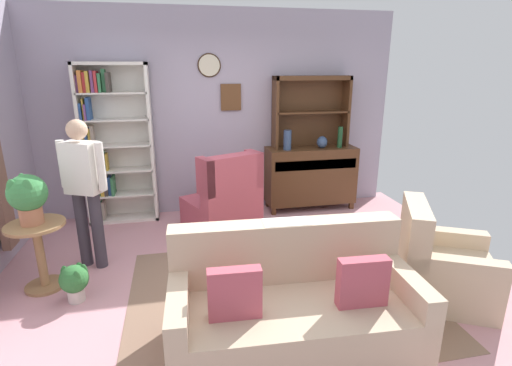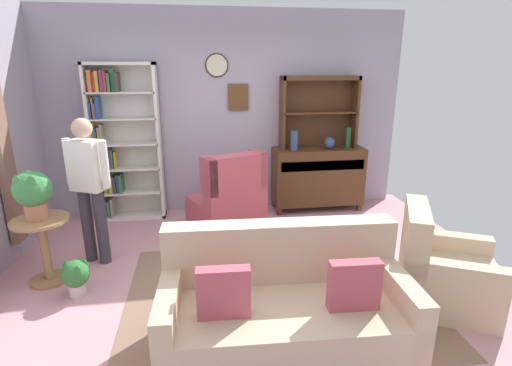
% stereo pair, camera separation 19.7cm
% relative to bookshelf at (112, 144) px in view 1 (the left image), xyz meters
% --- Properties ---
extents(ground_plane, '(5.40, 4.60, 0.02)m').
position_rel_bookshelf_xyz_m(ground_plane, '(1.48, -1.94, -1.07)').
color(ground_plane, '#C68C93').
extents(wall_back, '(5.00, 0.09, 2.80)m').
position_rel_bookshelf_xyz_m(wall_back, '(1.48, 0.19, 0.34)').
color(wall_back, '#A399AD').
rests_on(wall_back, ground_plane).
extents(area_rug, '(2.71, 2.15, 0.01)m').
position_rel_bookshelf_xyz_m(area_rug, '(1.68, -2.24, -1.06)').
color(area_rug, '#846651').
rests_on(area_rug, ground_plane).
extents(bookshelf, '(0.90, 0.30, 2.10)m').
position_rel_bookshelf_xyz_m(bookshelf, '(0.00, 0.00, 0.00)').
color(bookshelf, silver).
rests_on(bookshelf, ground_plane).
extents(sideboard, '(1.30, 0.45, 0.92)m').
position_rel_bookshelf_xyz_m(sideboard, '(2.75, -0.08, -0.55)').
color(sideboard, '#4C2D19').
rests_on(sideboard, ground_plane).
extents(sideboard_hutch, '(1.10, 0.26, 1.00)m').
position_rel_bookshelf_xyz_m(sideboard_hutch, '(2.75, 0.03, 0.50)').
color(sideboard_hutch, '#4C2D19').
rests_on(sideboard_hutch, sideboard).
extents(vase_tall, '(0.11, 0.11, 0.28)m').
position_rel_bookshelf_xyz_m(vase_tall, '(2.36, -0.16, -0.00)').
color(vase_tall, '#33476B').
rests_on(vase_tall, sideboard).
extents(vase_round, '(0.15, 0.15, 0.17)m').
position_rel_bookshelf_xyz_m(vase_round, '(2.88, -0.15, -0.06)').
color(vase_round, '#33476B').
rests_on(vase_round, sideboard).
extents(bottle_wine, '(0.07, 0.07, 0.30)m').
position_rel_bookshelf_xyz_m(bottle_wine, '(3.14, -0.17, 0.01)').
color(bottle_wine, '#194223').
rests_on(bottle_wine, sideboard).
extents(couch_floral, '(1.84, 0.94, 0.90)m').
position_rel_bookshelf_xyz_m(couch_floral, '(1.62, -2.91, -0.75)').
color(couch_floral, '#C6AD8E').
rests_on(couch_floral, ground_plane).
extents(armchair_floral, '(1.04, 1.02, 0.88)m').
position_rel_bookshelf_xyz_m(armchair_floral, '(3.12, -2.57, -0.77)').
color(armchair_floral, '#C6AD8E').
rests_on(armchair_floral, ground_plane).
extents(wingback_chair, '(1.04, 1.05, 1.05)m').
position_rel_bookshelf_xyz_m(wingback_chair, '(1.38, -0.72, -0.68)').
color(wingback_chair, '#B74C5B').
rests_on(wingback_chair, ground_plane).
extents(plant_stand, '(0.52, 0.52, 0.66)m').
position_rel_bookshelf_xyz_m(plant_stand, '(-0.48, -1.66, -0.65)').
color(plant_stand, '#997047').
rests_on(plant_stand, ground_plane).
extents(potted_plant_large, '(0.34, 0.34, 0.47)m').
position_rel_bookshelf_xyz_m(potted_plant_large, '(-0.50, -1.66, -0.12)').
color(potted_plant_large, '#AD6B4C').
rests_on(potted_plant_large, plant_stand).
extents(potted_plant_small, '(0.25, 0.25, 0.35)m').
position_rel_bookshelf_xyz_m(potted_plant_small, '(-0.13, -1.96, -0.86)').
color(potted_plant_small, beige).
rests_on(potted_plant_small, ground_plane).
extents(person_reading, '(0.50, 0.33, 1.56)m').
position_rel_bookshelf_xyz_m(person_reading, '(-0.10, -1.29, -0.15)').
color(person_reading, '#38333D').
rests_on(person_reading, ground_plane).
extents(coffee_table, '(0.80, 0.50, 0.42)m').
position_rel_bookshelf_xyz_m(coffee_table, '(1.55, -2.14, -0.71)').
color(coffee_table, '#4C2D19').
rests_on(coffee_table, ground_plane).
extents(book_stack, '(0.21, 0.15, 0.10)m').
position_rel_bookshelf_xyz_m(book_stack, '(1.61, -2.15, -0.59)').
color(book_stack, gold).
rests_on(book_stack, coffee_table).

